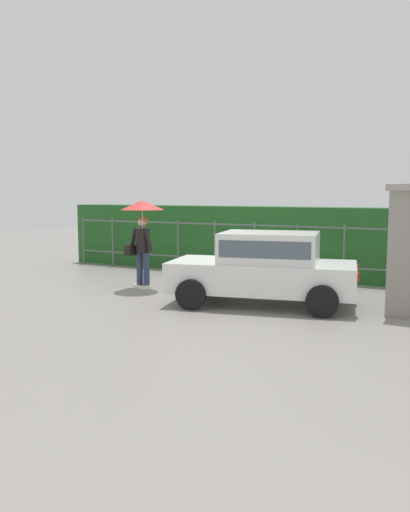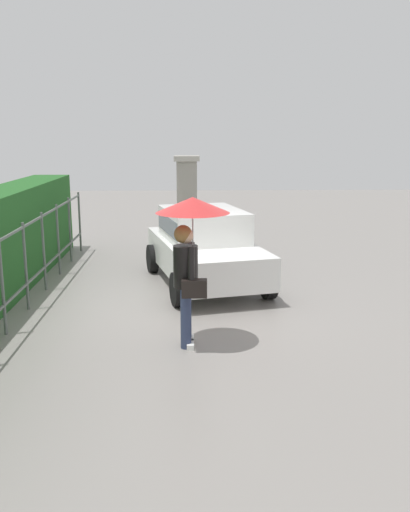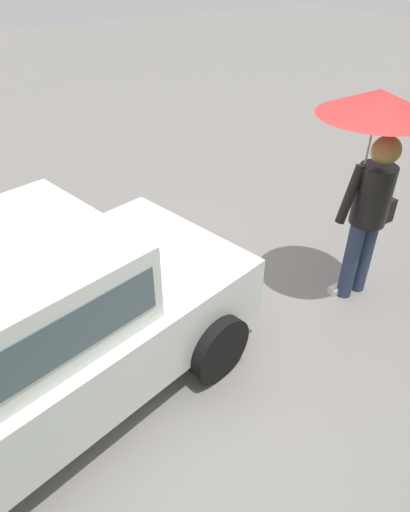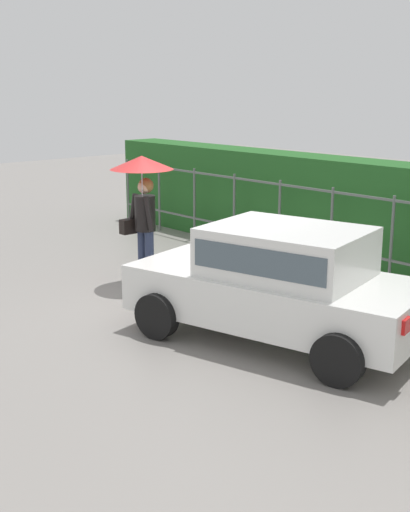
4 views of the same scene
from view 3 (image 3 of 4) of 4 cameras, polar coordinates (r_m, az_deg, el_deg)
The scene contains 3 objects.
ground_plane at distance 4.11m, azimuth 1.36°, elevation -13.31°, with size 40.00×40.00×0.00m, color gray.
car at distance 3.50m, azimuth -24.05°, elevation -9.19°, with size 3.98×2.53×1.48m.
pedestrian at distance 4.31m, azimuth 20.79°, elevation 12.50°, with size 1.01×1.01×2.09m.
Camera 3 is at (1.54, 2.24, 3.08)m, focal length 31.41 mm.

